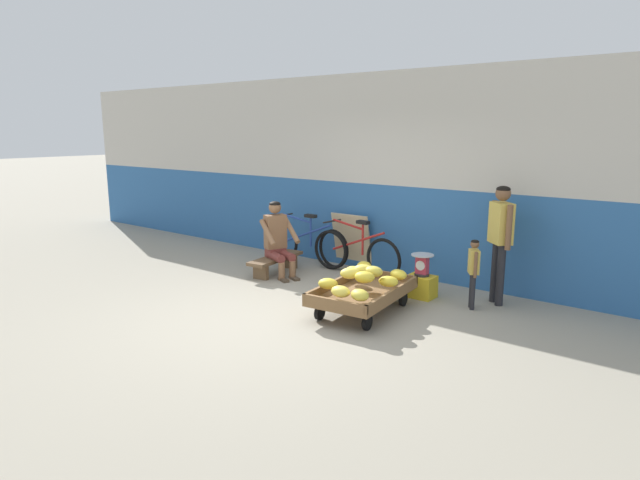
{
  "coord_description": "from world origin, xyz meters",
  "views": [
    {
      "loc": [
        4.13,
        -4.5,
        2.23
      ],
      "look_at": [
        -0.26,
        1.12,
        0.75
      ],
      "focal_mm": 30.24,
      "sensor_mm": 36.0,
      "label": 1
    }
  ],
  "objects_px": {
    "vendor_seated": "(278,239)",
    "sign_board": "(352,241)",
    "bicycle_far_left": "(357,252)",
    "customer_adult": "(501,231)",
    "low_bench": "(276,261)",
    "weighing_scale": "(422,265)",
    "bicycle_near_left": "(306,244)",
    "banana_cart": "(363,294)",
    "customer_child": "(474,266)",
    "plastic_crate": "(421,286)"
  },
  "relations": [
    {
      "from": "customer_adult",
      "to": "bicycle_near_left",
      "type": "bearing_deg",
      "value": 178.75
    },
    {
      "from": "banana_cart",
      "to": "customer_child",
      "type": "bearing_deg",
      "value": 44.15
    },
    {
      "from": "sign_board",
      "to": "vendor_seated",
      "type": "bearing_deg",
      "value": -119.83
    },
    {
      "from": "plastic_crate",
      "to": "bicycle_near_left",
      "type": "relative_size",
      "value": 0.22
    },
    {
      "from": "bicycle_near_left",
      "to": "customer_adult",
      "type": "distance_m",
      "value": 3.31
    },
    {
      "from": "plastic_crate",
      "to": "customer_child",
      "type": "height_order",
      "value": "customer_child"
    },
    {
      "from": "sign_board",
      "to": "customer_adult",
      "type": "distance_m",
      "value": 2.63
    },
    {
      "from": "weighing_scale",
      "to": "customer_child",
      "type": "bearing_deg",
      "value": -2.12
    },
    {
      "from": "weighing_scale",
      "to": "bicycle_near_left",
      "type": "height_order",
      "value": "bicycle_near_left"
    },
    {
      "from": "customer_child",
      "to": "plastic_crate",
      "type": "bearing_deg",
      "value": 177.79
    },
    {
      "from": "banana_cart",
      "to": "bicycle_far_left",
      "type": "distance_m",
      "value": 1.81
    },
    {
      "from": "vendor_seated",
      "to": "bicycle_far_left",
      "type": "relative_size",
      "value": 0.69
    },
    {
      "from": "banana_cart",
      "to": "weighing_scale",
      "type": "height_order",
      "value": "weighing_scale"
    },
    {
      "from": "customer_adult",
      "to": "customer_child",
      "type": "height_order",
      "value": "customer_adult"
    },
    {
      "from": "bicycle_near_left",
      "to": "customer_adult",
      "type": "bearing_deg",
      "value": -1.25
    },
    {
      "from": "banana_cart",
      "to": "customer_child",
      "type": "xyz_separation_m",
      "value": [
        1.0,
        0.97,
        0.31
      ]
    },
    {
      "from": "low_bench",
      "to": "vendor_seated",
      "type": "xyz_separation_m",
      "value": [
        0.08,
        -0.03,
        0.37
      ]
    },
    {
      "from": "bicycle_far_left",
      "to": "customer_adult",
      "type": "bearing_deg",
      "value": -2.5
    },
    {
      "from": "sign_board",
      "to": "customer_adult",
      "type": "xyz_separation_m",
      "value": [
        2.55,
        -0.39,
        0.51
      ]
    },
    {
      "from": "weighing_scale",
      "to": "customer_adult",
      "type": "distance_m",
      "value": 1.08
    },
    {
      "from": "low_bench",
      "to": "sign_board",
      "type": "xyz_separation_m",
      "value": [
        0.71,
        1.06,
        0.24
      ]
    },
    {
      "from": "banana_cart",
      "to": "vendor_seated",
      "type": "height_order",
      "value": "vendor_seated"
    },
    {
      "from": "low_bench",
      "to": "plastic_crate",
      "type": "distance_m",
      "value": 2.39
    },
    {
      "from": "low_bench",
      "to": "sign_board",
      "type": "relative_size",
      "value": 1.27
    },
    {
      "from": "banana_cart",
      "to": "plastic_crate",
      "type": "height_order",
      "value": "banana_cart"
    },
    {
      "from": "vendor_seated",
      "to": "sign_board",
      "type": "height_order",
      "value": "vendor_seated"
    },
    {
      "from": "customer_adult",
      "to": "customer_child",
      "type": "xyz_separation_m",
      "value": [
        -0.17,
        -0.39,
        -0.4
      ]
    },
    {
      "from": "bicycle_near_left",
      "to": "customer_adult",
      "type": "xyz_separation_m",
      "value": [
        3.26,
        -0.07,
        0.6
      ]
    },
    {
      "from": "banana_cart",
      "to": "bicycle_far_left",
      "type": "bearing_deg",
      "value": 126.43
    },
    {
      "from": "bicycle_near_left",
      "to": "customer_adult",
      "type": "relative_size",
      "value": 1.09
    },
    {
      "from": "banana_cart",
      "to": "customer_child",
      "type": "relative_size",
      "value": 1.71
    },
    {
      "from": "low_bench",
      "to": "vendor_seated",
      "type": "height_order",
      "value": "vendor_seated"
    },
    {
      "from": "bicycle_far_left",
      "to": "customer_adult",
      "type": "height_order",
      "value": "customer_adult"
    },
    {
      "from": "bicycle_near_left",
      "to": "sign_board",
      "type": "relative_size",
      "value": 1.87
    },
    {
      "from": "low_bench",
      "to": "bicycle_far_left",
      "type": "bearing_deg",
      "value": 36.79
    },
    {
      "from": "banana_cart",
      "to": "sign_board",
      "type": "bearing_deg",
      "value": 128.33
    },
    {
      "from": "customer_adult",
      "to": "sign_board",
      "type": "bearing_deg",
      "value": 171.21
    },
    {
      "from": "low_bench",
      "to": "sign_board",
      "type": "bearing_deg",
      "value": 56.24
    },
    {
      "from": "bicycle_near_left",
      "to": "customer_child",
      "type": "relative_size",
      "value": 1.87
    },
    {
      "from": "sign_board",
      "to": "banana_cart",
      "type": "bearing_deg",
      "value": -51.67
    },
    {
      "from": "plastic_crate",
      "to": "customer_adult",
      "type": "height_order",
      "value": "customer_adult"
    },
    {
      "from": "weighing_scale",
      "to": "plastic_crate",
      "type": "bearing_deg",
      "value": 90.0
    },
    {
      "from": "bicycle_near_left",
      "to": "bicycle_far_left",
      "type": "bearing_deg",
      "value": 1.51
    },
    {
      "from": "banana_cart",
      "to": "plastic_crate",
      "type": "relative_size",
      "value": 4.22
    },
    {
      "from": "bicycle_near_left",
      "to": "plastic_crate",
      "type": "bearing_deg",
      "value": -10.42
    },
    {
      "from": "weighing_scale",
      "to": "low_bench",
      "type": "bearing_deg",
      "value": -172.82
    },
    {
      "from": "sign_board",
      "to": "bicycle_near_left",
      "type": "bearing_deg",
      "value": -155.28
    },
    {
      "from": "banana_cart",
      "to": "bicycle_near_left",
      "type": "distance_m",
      "value": 2.53
    },
    {
      "from": "vendor_seated",
      "to": "customer_adult",
      "type": "distance_m",
      "value": 3.28
    },
    {
      "from": "low_bench",
      "to": "vendor_seated",
      "type": "distance_m",
      "value": 0.38
    }
  ]
}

